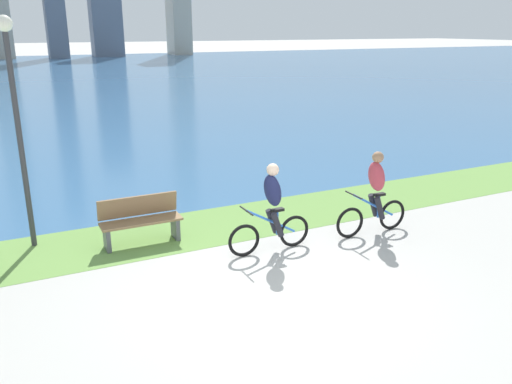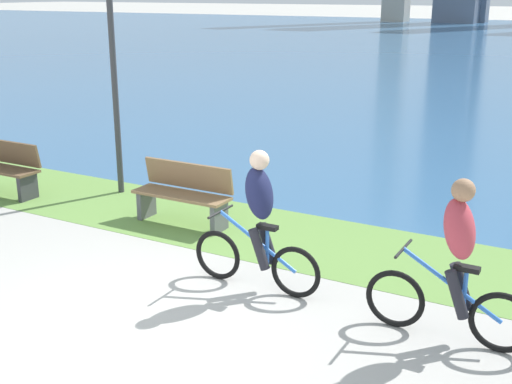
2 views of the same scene
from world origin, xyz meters
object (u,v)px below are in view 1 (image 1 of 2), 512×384
Objects in this scene: cyclist_trailing at (375,193)px; bench_near_path at (141,220)px; cyclist_lead at (272,208)px; lamppost_tall at (15,102)px.

bench_near_path is at bearing 160.15° from cyclist_trailing.
cyclist_trailing is at bearing -2.89° from cyclist_lead.
lamppost_tall is (-1.85, 0.76, 2.22)m from bench_near_path.
lamppost_tall reaches higher than cyclist_trailing.
cyclist_lead is 1.10× the size of bench_near_path.
bench_near_path is (-4.24, 1.53, -0.38)m from cyclist_trailing.
cyclist_trailing is 1.10× the size of bench_near_path.
lamppost_tall reaches higher than bench_near_path.
cyclist_trailing reaches higher than bench_near_path.
cyclist_trailing is 4.52m from bench_near_path.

